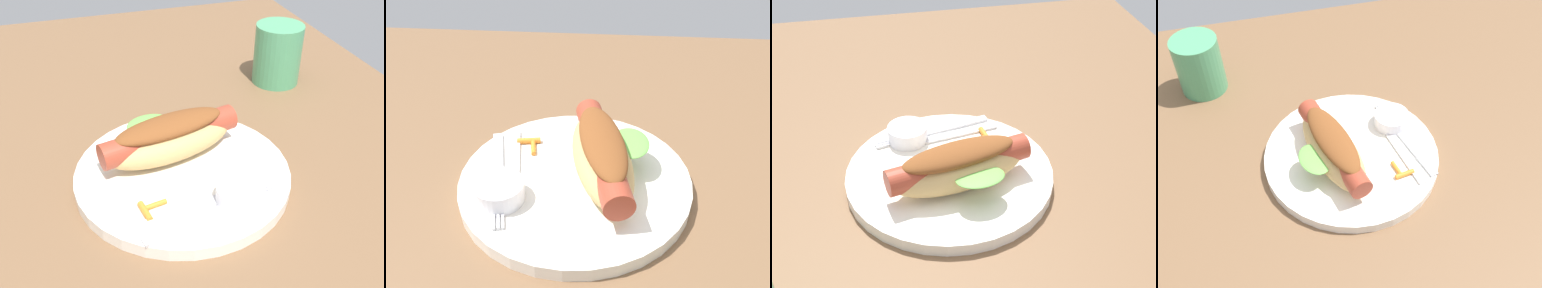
{
  "view_description": "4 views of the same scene",
  "coord_description": "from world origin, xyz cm",
  "views": [
    {
      "loc": [
        46.21,
        -9.78,
        36.35
      ],
      "look_at": [
        4.5,
        3.51,
        5.79
      ],
      "focal_mm": 42.78,
      "sensor_mm": 36.0,
      "label": 1
    },
    {
      "loc": [
        0.25,
        40.86,
        33.75
      ],
      "look_at": [
        3.61,
        0.97,
        5.08
      ],
      "focal_mm": 40.89,
      "sensor_mm": 36.0,
      "label": 2
    },
    {
      "loc": [
        -49.85,
        11.68,
        45.01
      ],
      "look_at": [
        2.67,
        0.85,
        6.14
      ],
      "focal_mm": 50.67,
      "sensor_mm": 36.0,
      "label": 3
    },
    {
      "loc": [
        -8.67,
        -44.17,
        57.14
      ],
      "look_at": [
        3.28,
        2.35,
        3.99
      ],
      "focal_mm": 45.37,
      "sensor_mm": 36.0,
      "label": 4
    }
  ],
  "objects": [
    {
      "name": "knife",
      "position": [
        10.92,
        1.39,
        1.78
      ],
      "size": [
        3.89,
        14.36,
        0.36
      ],
      "primitive_type": "cube",
      "rotation": [
        0.0,
        0.0,
        1.75
      ],
      "color": "silver",
      "rests_on": "plate"
    },
    {
      "name": "sauce_ramekin",
      "position": [
        11.26,
        6.97,
        2.72
      ],
      "size": [
        5.42,
        5.42,
        2.23
      ],
      "primitive_type": "cylinder",
      "color": "white",
      "rests_on": "plate"
    },
    {
      "name": "carrot_garnish",
      "position": [
        9.66,
        -3.06,
        1.94
      ],
      "size": [
        3.02,
        3.28,
        0.73
      ],
      "color": "orange",
      "rests_on": "plate"
    },
    {
      "name": "plate",
      "position": [
        3.55,
        2.57,
        0.8
      ],
      "size": [
        26.42,
        26.42,
        1.6
      ],
      "primitive_type": "cylinder",
      "color": "white",
      "rests_on": "ground_plane"
    },
    {
      "name": "drinking_cup",
      "position": [
        -17.31,
        25.46,
        5.0
      ],
      "size": [
        7.86,
        7.86,
        9.99
      ],
      "primitive_type": "cylinder",
      "color": "#4C9E6B",
      "rests_on": "ground_plane"
    },
    {
      "name": "hot_dog",
      "position": [
        0.56,
        1.86,
        4.54
      ],
      "size": [
        10.71,
        18.42,
        5.7
      ],
      "rotation": [
        0.0,
        0.0,
        1.8
      ],
      "color": "tan",
      "rests_on": "plate"
    },
    {
      "name": "ground_plane",
      "position": [
        0.0,
        0.0,
        -0.9
      ],
      "size": [
        120.0,
        90.0,
        1.8
      ],
      "primitive_type": "cube",
      "color": "brown"
    },
    {
      "name": "fork",
      "position": [
        12.38,
        3.03,
        1.8
      ],
      "size": [
        5.01,
        16.56,
        0.4
      ],
      "rotation": [
        0.0,
        0.0,
        1.8
      ],
      "color": "silver",
      "rests_on": "plate"
    }
  ]
}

